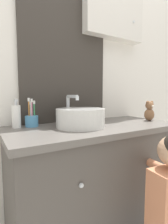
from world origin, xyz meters
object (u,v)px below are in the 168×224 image
(toothbrush_holder, at_px, (32,120))
(soap_dispenser, at_px, (16,116))
(sink_basin, at_px, (80,117))
(teddy_bear, at_px, (149,111))

(toothbrush_holder, height_order, soap_dispenser, toothbrush_holder)
(sink_basin, distance_m, teddy_bear, 0.61)
(soap_dispenser, bearing_deg, toothbrush_holder, -1.08)
(sink_basin, bearing_deg, teddy_bear, -4.28)
(toothbrush_holder, bearing_deg, sink_basin, -32.28)
(toothbrush_holder, distance_m, teddy_bear, 0.89)
(toothbrush_holder, xyz_separation_m, teddy_bear, (0.87, -0.21, 0.03))
(soap_dispenser, relative_size, teddy_bear, 1.13)
(soap_dispenser, bearing_deg, teddy_bear, -12.53)
(teddy_bear, bearing_deg, soap_dispenser, 167.47)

